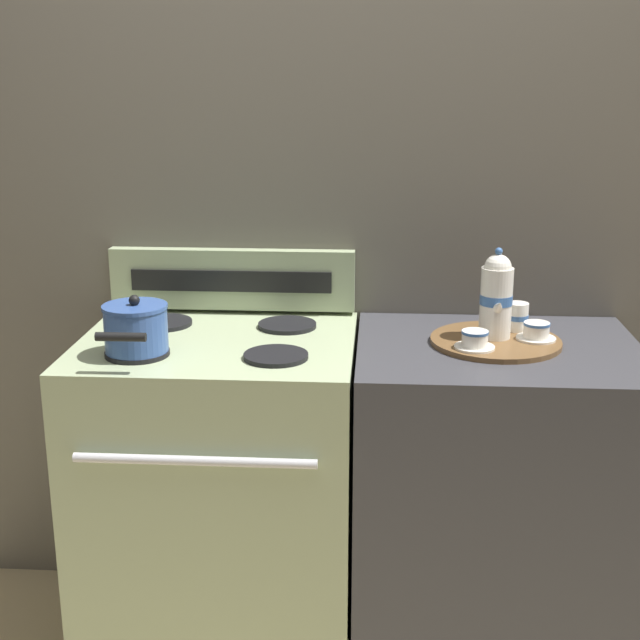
% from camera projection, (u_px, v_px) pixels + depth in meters
% --- Properties ---
extents(ground_plane, '(6.00, 6.00, 0.00)m').
position_uv_depth(ground_plane, '(354.00, 640.00, 2.63)').
color(ground_plane, tan).
extents(wall_back, '(6.00, 0.05, 2.20)m').
position_uv_depth(wall_back, '(361.00, 253.00, 2.65)').
color(wall_back, '#666056').
rests_on(wall_back, ground).
extents(stove, '(0.74, 0.65, 0.93)m').
position_uv_depth(stove, '(221.00, 494.00, 2.53)').
color(stove, '#9EAD84').
rests_on(stove, ground).
extents(control_panel, '(0.73, 0.05, 0.18)m').
position_uv_depth(control_panel, '(232.00, 279.00, 2.65)').
color(control_panel, '#9EAD84').
rests_on(control_panel, stove).
extents(side_counter, '(0.75, 0.62, 0.92)m').
position_uv_depth(side_counter, '(491.00, 504.00, 2.48)').
color(side_counter, '#38383D').
rests_on(side_counter, ground).
extents(saucepan, '(0.17, 0.24, 0.15)m').
position_uv_depth(saucepan, '(136.00, 328.00, 2.26)').
color(saucepan, '#335193').
rests_on(saucepan, stove).
extents(serving_tray, '(0.35, 0.35, 0.01)m').
position_uv_depth(serving_tray, '(495.00, 341.00, 2.37)').
color(serving_tray, brown).
rests_on(serving_tray, side_counter).
extents(teapot, '(0.09, 0.14, 0.24)m').
position_uv_depth(teapot, '(496.00, 296.00, 2.35)').
color(teapot, white).
rests_on(teapot, serving_tray).
extents(teacup_left, '(0.10, 0.10, 0.05)m').
position_uv_depth(teacup_left, '(475.00, 340.00, 2.29)').
color(teacup_left, white).
rests_on(teacup_left, serving_tray).
extents(teacup_right, '(0.10, 0.10, 0.05)m').
position_uv_depth(teacup_right, '(536.00, 331.00, 2.36)').
color(teacup_right, white).
rests_on(teacup_right, serving_tray).
extents(creamer_jug, '(0.06, 0.06, 0.08)m').
position_uv_depth(creamer_jug, '(517.00, 317.00, 2.44)').
color(creamer_jug, white).
rests_on(creamer_jug, serving_tray).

